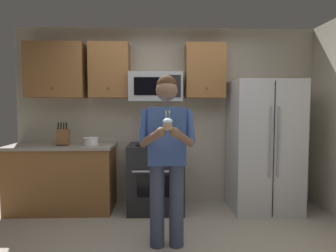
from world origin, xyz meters
name	(u,v)px	position (x,y,z in m)	size (l,w,h in m)	color
wall_back	(166,116)	(0.00, 1.75, 1.30)	(4.40, 0.10, 2.60)	#B7AD99
oven_range	(156,177)	(-0.15, 1.36, 0.46)	(0.76, 0.70, 0.93)	black
microwave	(156,87)	(-0.15, 1.48, 1.72)	(0.74, 0.41, 0.40)	#9EA0A5
refrigerator	(264,146)	(1.35, 1.32, 0.90)	(0.90, 0.75, 1.80)	#B7BABF
cabinet_row_upper	(115,71)	(-0.72, 1.53, 1.95)	(2.78, 0.36, 0.76)	brown
counter_left	(63,177)	(-1.45, 1.38, 0.46)	(1.44, 0.66, 0.92)	brown
knife_block	(63,137)	(-1.41, 1.33, 1.03)	(0.16, 0.15, 0.32)	brown
bowl_large_white	(91,141)	(-1.05, 1.38, 0.97)	(0.21, 0.21, 0.10)	white
person	(167,151)	(-0.03, 0.26, 1.00)	(0.60, 0.48, 1.76)	#383F59
cupcake	(168,124)	(-0.03, -0.07, 1.29)	(0.09, 0.09, 0.17)	#A87F56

